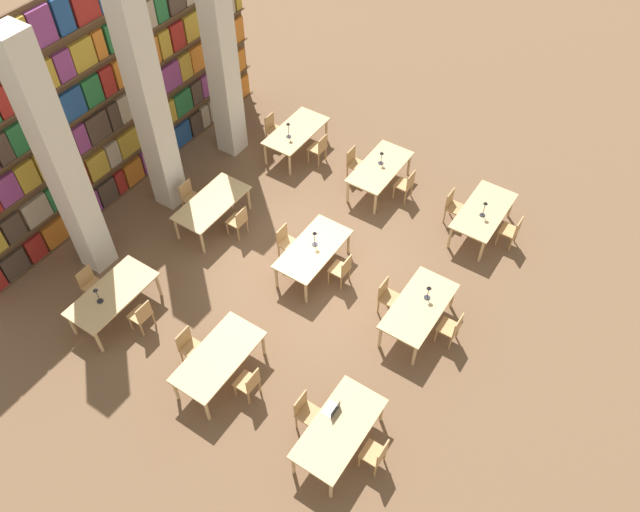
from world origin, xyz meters
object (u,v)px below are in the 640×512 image
object	(u,v)px
reading_table_6	(112,295)
chair_12	(142,315)
chair_13	(91,284)
chair_9	(286,242)
reading_table_7	(212,204)
reading_table_3	(219,358)
reading_table_8	(296,132)
chair_4	(512,231)
desk_lamp_1	(485,206)
pillar_left	(61,165)
desk_lamp_4	(96,293)
reading_table_1	(419,308)
desk_lamp_5	(288,127)
chair_6	(249,383)
chair_11	(355,163)
reading_table_2	(484,212)
desk_lamp_3	(381,156)
chair_10	(406,184)
chair_8	(342,269)
chair_3	(387,296)
desk_lamp_2	(315,236)
chair_16	(319,148)
chair_5	(453,206)
chair_14	(238,221)
pillar_center	(149,103)
chair_1	(306,411)
desk_lamp_0	(429,290)
pillar_right	(220,52)
chair_15	(190,196)
chair_0	(376,454)
reading_table_5	(380,168)
chair_2	(451,328)

from	to	relation	value
reading_table_6	chair_12	xyz separation A→B (m)	(0.04, -0.77, -0.18)
chair_13	chair_9	bearing A→B (deg)	139.88
chair_12	reading_table_7	bearing A→B (deg)	13.48
reading_table_3	reading_table_8	distance (m)	7.31
chair_4	desk_lamp_1	bearing A→B (deg)	103.01
pillar_left	desk_lamp_4	size ratio (longest dim) A/B	13.66
chair_4	desk_lamp_4	size ratio (longest dim) A/B	2.03
pillar_left	reading_table_1	world-z (taller)	pillar_left
desk_lamp_5	chair_6	bearing A→B (deg)	-150.87
chair_11	chair_13	size ratio (longest dim) A/B	1.00
reading_table_2	desk_lamp_3	world-z (taller)	desk_lamp_3
reading_table_6	desk_lamp_4	xyz separation A→B (m)	(-0.29, 0.04, 0.37)
chair_10	reading_table_7	bearing A→B (deg)	134.02
chair_4	desk_lamp_1	xyz separation A→B (m)	(-0.17, 0.74, 0.56)
reading_table_6	chair_8	bearing A→B (deg)	-46.54
chair_3	reading_table_6	size ratio (longest dim) A/B	0.45
chair_4	reading_table_6	size ratio (longest dim) A/B	0.45
desk_lamp_2	chair_16	xyz separation A→B (m)	(3.20, 2.00, -0.55)
chair_4	reading_table_8	distance (m)	6.34
chair_3	chair_5	distance (m)	3.36
chair_11	desk_lamp_5	world-z (taller)	desk_lamp_5
chair_14	desk_lamp_5	distance (m)	3.18
pillar_center	chair_16	bearing A→B (deg)	-35.43
chair_3	chair_10	world-z (taller)	same
chair_9	chair_1	bearing A→B (deg)	40.29
chair_10	reading_table_3	bearing A→B (deg)	174.74
chair_3	desk_lamp_0	size ratio (longest dim) A/B	2.27
chair_9	desk_lamp_4	xyz separation A→B (m)	(-3.77, 2.17, 0.55)
chair_11	reading_table_7	xyz separation A→B (m)	(-3.44, 2.02, 0.18)
chair_13	chair_16	world-z (taller)	same
pillar_right	chair_15	size ratio (longest dim) A/B	6.74
desk_lamp_3	reading_table_8	distance (m)	2.65
chair_11	chair_12	xyz separation A→B (m)	(-6.75, 1.22, 0.00)
chair_3	reading_table_2	bearing A→B (deg)	167.36
chair_9	chair_8	bearing A→B (deg)	90.00
reading_table_6	chair_16	distance (m)	6.83
pillar_center	chair_11	xyz separation A→B (m)	(3.38, -3.52, -2.51)
chair_9	desk_lamp_3	size ratio (longest dim) A/B	2.29
chair_0	chair_14	size ratio (longest dim) A/B	1.00
desk_lamp_3	chair_5	bearing A→B (deg)	-93.53
pillar_left	chair_11	size ratio (longest dim) A/B	6.74
reading_table_5	reading_table_1	bearing A→B (deg)	-139.53
chair_4	chair_9	bearing A→B (deg)	127.17
chair_2	chair_9	bearing A→B (deg)	88.84
desk_lamp_4	reading_table_8	distance (m)	7.10
chair_2	reading_table_5	world-z (taller)	chair_2
pillar_center	desk_lamp_3	size ratio (longest dim) A/B	15.40
chair_10	reading_table_7	xyz separation A→B (m)	(-3.44, 3.56, 0.18)
desk_lamp_0	desk_lamp_5	xyz separation A→B (m)	(2.83, 5.62, 0.06)
chair_3	chair_16	xyz separation A→B (m)	(3.38, 4.04, 0.00)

